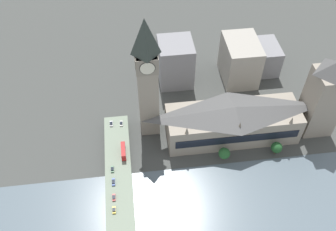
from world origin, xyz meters
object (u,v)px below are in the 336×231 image
at_px(double_decker_bus_mid, 123,151).
at_px(clock_tower, 147,78).
at_px(car_southbound_lead, 114,197).
at_px(car_southbound_mid, 121,123).
at_px(parliament_hall, 233,121).
at_px(car_northbound_lead, 111,124).
at_px(car_southbound_tail, 113,182).
at_px(road_bridge, 120,210).
at_px(victoria_tower, 324,97).
at_px(car_northbound_tail, 114,210).
at_px(car_southbound_extra, 112,169).

bearing_deg(double_decker_bus_mid, clock_tower, -37.24).
height_order(car_southbound_lead, car_southbound_mid, car_southbound_lead).
height_order(parliament_hall, car_northbound_lead, parliament_hall).
height_order(car_southbound_lead, car_southbound_tail, car_southbound_lead).
xyz_separation_m(road_bridge, double_decker_bus_mid, (35.37, -3.75, 3.89)).
height_order(clock_tower, car_southbound_tail, clock_tower).
bearing_deg(road_bridge, victoria_tower, -69.57).
distance_m(car_northbound_tail, car_southbound_lead, 7.46).
relative_size(car_southbound_lead, car_southbound_tail, 0.87).
relative_size(road_bridge, car_southbound_tail, 27.53).
bearing_deg(car_southbound_extra, victoria_tower, -80.39).
xyz_separation_m(car_northbound_lead, car_southbound_extra, (-34.40, 0.14, -0.01)).
xyz_separation_m(road_bridge, car_southbound_extra, (24.92, 3.17, 1.82)).
bearing_deg(car_southbound_lead, car_northbound_tail, 179.09).
bearing_deg(road_bridge, car_southbound_extra, 7.26).
bearing_deg(parliament_hall, car_southbound_lead, 118.27).
relative_size(parliament_hall, car_southbound_tail, 17.00).
distance_m(victoria_tower, double_decker_bus_mid, 123.47).
height_order(road_bridge, car_northbound_tail, car_northbound_tail).
bearing_deg(car_southbound_extra, car_southbound_mid, -10.78).
bearing_deg(double_decker_bus_mid, victoria_tower, -84.69).
distance_m(double_decker_bus_mid, car_northbound_tail, 36.89).
bearing_deg(road_bridge, car_northbound_tail, 105.98).
relative_size(car_northbound_tail, car_southbound_mid, 0.96).
distance_m(clock_tower, car_southbound_extra, 55.53).
bearing_deg(double_decker_bus_mid, car_northbound_tail, 169.48).
bearing_deg(car_southbound_mid, car_southbound_tail, 171.86).
distance_m(clock_tower, car_northbound_tail, 73.88).
bearing_deg(car_southbound_mid, clock_tower, -91.00).
xyz_separation_m(clock_tower, car_southbound_extra, (-33.48, 24.44, -36.95)).
bearing_deg(victoria_tower, double_decker_bus_mid, 95.31).
relative_size(victoria_tower, double_decker_bus_mid, 5.28).
relative_size(parliament_hall, car_southbound_extra, 18.93).
bearing_deg(car_northbound_tail, car_northbound_lead, 0.06).
height_order(car_southbound_mid, car_southbound_tail, car_southbound_mid).
bearing_deg(victoria_tower, car_southbound_extra, 99.61).
height_order(car_southbound_mid, car_southbound_extra, car_southbound_mid).
relative_size(parliament_hall, car_southbound_lead, 19.61).
distance_m(road_bridge, car_northbound_tail, 3.63).
height_order(parliament_hall, car_southbound_tail, parliament_hall).
relative_size(car_southbound_mid, car_southbound_tail, 0.88).
bearing_deg(parliament_hall, car_southbound_extra, 106.19).
bearing_deg(car_southbound_mid, car_southbound_extra, 169.22).
bearing_deg(victoria_tower, car_northbound_lead, 84.37).
bearing_deg(road_bridge, double_decker_bus_mid, -6.06).
height_order(double_decker_bus_mid, car_southbound_lead, double_decker_bus_mid).
bearing_deg(car_southbound_extra, car_northbound_tail, -179.56).
distance_m(car_northbound_lead, car_southbound_tail, 42.97).
bearing_deg(clock_tower, road_bridge, 159.99).
xyz_separation_m(car_southbound_lead, car_southbound_tail, (9.75, -0.05, -0.03)).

